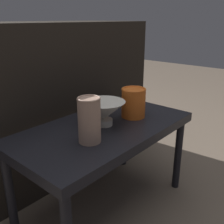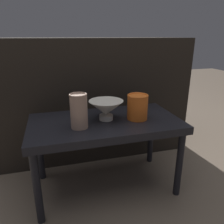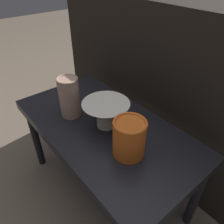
# 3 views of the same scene
# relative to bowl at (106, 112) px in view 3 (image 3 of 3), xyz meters

# --- Properties ---
(ground_plane) EXTENTS (8.00, 8.00, 0.00)m
(ground_plane) POSITION_rel_bowl_xyz_m (-0.01, -0.01, -0.48)
(ground_plane) COLOR #6B5B4C
(table) EXTENTS (0.80, 0.43, 0.42)m
(table) POSITION_rel_bowl_xyz_m (-0.01, -0.01, -0.11)
(table) COLOR black
(table) RESTS_ON ground_plane
(couch_backdrop) EXTENTS (1.39, 0.50, 0.83)m
(couch_backdrop) POSITION_rel_bowl_xyz_m (-0.01, 0.52, -0.07)
(couch_backdrop) COLOR black
(couch_backdrop) RESTS_ON ground_plane
(bowl) EXTENTS (0.18, 0.18, 0.11)m
(bowl) POSITION_rel_bowl_xyz_m (0.00, 0.00, 0.00)
(bowl) COLOR silver
(bowl) RESTS_ON table
(vase_textured_left) EXTENTS (0.09, 0.09, 0.17)m
(vase_textured_left) POSITION_rel_bowl_xyz_m (-0.15, -0.07, 0.02)
(vase_textured_left) COLOR tan
(vase_textured_left) RESTS_ON table
(vase_colorful_right) EXTENTS (0.11, 0.11, 0.14)m
(vase_colorful_right) POSITION_rel_bowl_xyz_m (0.16, -0.03, 0.01)
(vase_colorful_right) COLOR orange
(vase_colorful_right) RESTS_ON table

